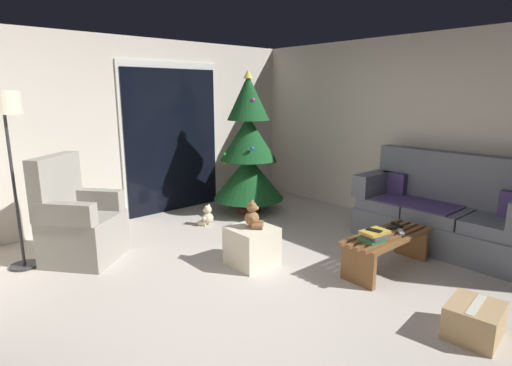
{
  "coord_description": "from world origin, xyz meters",
  "views": [
    {
      "loc": [
        -2.3,
        -2.39,
        1.77
      ],
      "look_at": [
        0.4,
        0.7,
        0.85
      ],
      "focal_mm": 28.56,
      "sensor_mm": 36.0,
      "label": 1
    }
  ],
  "objects": [
    {
      "name": "ground_plane",
      "position": [
        0.0,
        0.0,
        0.0
      ],
      "size": [
        7.0,
        7.0,
        0.0
      ],
      "primitive_type": "plane",
      "color": "#BCB2A8"
    },
    {
      "name": "wall_back",
      "position": [
        0.0,
        3.06,
        1.25
      ],
      "size": [
        5.72,
        0.12,
        2.5
      ],
      "primitive_type": "cube",
      "color": "beige",
      "rests_on": "ground"
    },
    {
      "name": "wall_right",
      "position": [
        2.86,
        0.0,
        1.25
      ],
      "size": [
        0.12,
        6.0,
        2.5
      ],
      "primitive_type": "cube",
      "color": "beige",
      "rests_on": "ground"
    },
    {
      "name": "patio_door_frame",
      "position": [
        0.74,
        2.99,
        1.1
      ],
      "size": [
        1.6,
        0.02,
        2.2
      ],
      "primitive_type": "cube",
      "color": "silver",
      "rests_on": "ground"
    },
    {
      "name": "patio_door_glass",
      "position": [
        0.74,
        2.97,
        1.05
      ],
      "size": [
        1.5,
        0.02,
        2.1
      ],
      "primitive_type": "cube",
      "color": "black",
      "rests_on": "ground"
    },
    {
      "name": "couch",
      "position": [
        2.32,
        -0.41,
        0.4
      ],
      "size": [
        0.79,
        1.94,
        1.08
      ],
      "color": "slate",
      "rests_on": "ground"
    },
    {
      "name": "coffee_table",
      "position": [
        1.24,
        -0.36,
        0.25
      ],
      "size": [
        1.1,
        0.4,
        0.38
      ],
      "color": "brown",
      "rests_on": "ground"
    },
    {
      "name": "remote_black",
      "position": [
        1.54,
        -0.28,
        0.39
      ],
      "size": [
        0.11,
        0.16,
        0.02
      ],
      "primitive_type": "cube",
      "rotation": [
        0.0,
        0.0,
        2.69
      ],
      "color": "black",
      "rests_on": "coffee_table"
    },
    {
      "name": "remote_silver",
      "position": [
        1.36,
        -0.42,
        0.39
      ],
      "size": [
        0.15,
        0.13,
        0.02
      ],
      "primitive_type": "cube",
      "rotation": [
        0.0,
        0.0,
        5.41
      ],
      "color": "#ADADB2",
      "rests_on": "coffee_table"
    },
    {
      "name": "remote_graphite",
      "position": [
        1.39,
        -0.27,
        0.39
      ],
      "size": [
        0.16,
        0.1,
        0.02
      ],
      "primitive_type": "cube",
      "rotation": [
        0.0,
        0.0,
        1.17
      ],
      "color": "#333338",
      "rests_on": "coffee_table"
    },
    {
      "name": "book_stack",
      "position": [
        0.96,
        -0.37,
        0.43
      ],
      "size": [
        0.28,
        0.23,
        0.1
      ],
      "color": "#337042",
      "rests_on": "coffee_table"
    },
    {
      "name": "cell_phone",
      "position": [
        0.96,
        -0.37,
        0.49
      ],
      "size": [
        0.09,
        0.15,
        0.01
      ],
      "primitive_type": "cube",
      "rotation": [
        0.0,
        0.0,
        0.12
      ],
      "color": "black",
      "rests_on": "book_stack"
    },
    {
      "name": "christmas_tree",
      "position": [
        1.49,
        2.11,
        0.92
      ],
      "size": [
        1.04,
        1.04,
        2.08
      ],
      "color": "#4C1E19",
      "rests_on": "ground"
    },
    {
      "name": "armchair",
      "position": [
        -1.01,
        1.96,
        0.4
      ],
      "size": [
        0.96,
        0.97,
        1.13
      ],
      "color": "gray",
      "rests_on": "ground"
    },
    {
      "name": "floor_lamp",
      "position": [
        -1.53,
        2.15,
        1.51
      ],
      "size": [
        0.32,
        0.32,
        1.78
      ],
      "color": "#2D2D30",
      "rests_on": "ground"
    },
    {
      "name": "ottoman",
      "position": [
        0.3,
        0.65,
        0.2
      ],
      "size": [
        0.44,
        0.44,
        0.4
      ],
      "primitive_type": "cube",
      "color": "beige",
      "rests_on": "ground"
    },
    {
      "name": "teddy_bear_chestnut",
      "position": [
        0.3,
        0.64,
        0.52
      ],
      "size": [
        0.21,
        0.21,
        0.29
      ],
      "color": "brown",
      "rests_on": "ottoman"
    },
    {
      "name": "teddy_bear_cream_by_tree",
      "position": [
        0.67,
        2.02,
        0.12
      ],
      "size": [
        0.21,
        0.22,
        0.29
      ],
      "color": "beige",
      "rests_on": "ground"
    },
    {
      "name": "cardboard_box_taped_mid_floor",
      "position": [
        0.69,
        -1.42,
        0.13
      ],
      "size": [
        0.46,
        0.4,
        0.26
      ],
      "color": "tan",
      "rests_on": "ground"
    }
  ]
}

